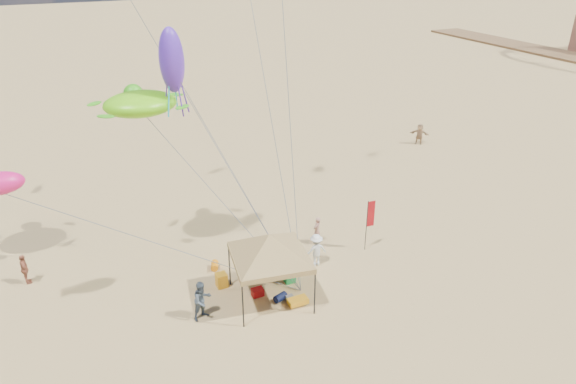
{
  "coord_description": "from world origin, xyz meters",
  "views": [
    {
      "loc": [
        -9.47,
        -17.39,
        14.88
      ],
      "look_at": [
        0.0,
        3.0,
        4.0
      ],
      "focal_mm": 32.46,
      "sensor_mm": 36.0,
      "label": 1
    }
  ],
  "objects_px": {
    "chair_green": "(289,275)",
    "beach_cart": "(298,301)",
    "person_near_b": "(202,300)",
    "canopy_tent": "(270,237)",
    "chair_yellow": "(222,280)",
    "feather_flag": "(370,217)",
    "cooler_red": "(258,292)",
    "person_far_a": "(25,269)",
    "person_far_c": "(419,134)",
    "person_near_a": "(317,230)",
    "cooler_blue": "(293,256)",
    "person_near_c": "(316,250)"
  },
  "relations": [
    {
      "from": "cooler_red",
      "to": "chair_yellow",
      "type": "xyz_separation_m",
      "value": [
        -1.28,
        1.39,
        0.16
      ]
    },
    {
      "from": "canopy_tent",
      "to": "person_far_c",
      "type": "bearing_deg",
      "value": 35.78
    },
    {
      "from": "cooler_blue",
      "to": "cooler_red",
      "type": "bearing_deg",
      "value": -143.53
    },
    {
      "from": "beach_cart",
      "to": "person_near_a",
      "type": "height_order",
      "value": "person_near_a"
    },
    {
      "from": "canopy_tent",
      "to": "cooler_blue",
      "type": "xyz_separation_m",
      "value": [
        2.38,
        2.55,
        -3.1
      ]
    },
    {
      "from": "cooler_red",
      "to": "person_near_b",
      "type": "xyz_separation_m",
      "value": [
        -2.72,
        -0.45,
        0.73
      ]
    },
    {
      "from": "cooler_red",
      "to": "cooler_blue",
      "type": "distance_m",
      "value": 3.54
    },
    {
      "from": "cooler_blue",
      "to": "person_far_c",
      "type": "distance_m",
      "value": 19.93
    },
    {
      "from": "cooler_blue",
      "to": "person_far_a",
      "type": "relative_size",
      "value": 0.35
    },
    {
      "from": "chair_green",
      "to": "person_far_a",
      "type": "relative_size",
      "value": 0.45
    },
    {
      "from": "chair_green",
      "to": "canopy_tent",
      "type": "bearing_deg",
      "value": -147.57
    },
    {
      "from": "feather_flag",
      "to": "cooler_blue",
      "type": "bearing_deg",
      "value": 168.57
    },
    {
      "from": "feather_flag",
      "to": "person_far_a",
      "type": "relative_size",
      "value": 1.87
    },
    {
      "from": "person_near_a",
      "to": "chair_yellow",
      "type": "bearing_deg",
      "value": -15.16
    },
    {
      "from": "feather_flag",
      "to": "person_near_b",
      "type": "height_order",
      "value": "feather_flag"
    },
    {
      "from": "canopy_tent",
      "to": "person_near_a",
      "type": "xyz_separation_m",
      "value": [
        4.21,
        3.47,
        -2.51
      ]
    },
    {
      "from": "canopy_tent",
      "to": "feather_flag",
      "type": "relative_size",
      "value": 2.17
    },
    {
      "from": "canopy_tent",
      "to": "cooler_blue",
      "type": "relative_size",
      "value": 11.74
    },
    {
      "from": "chair_green",
      "to": "beach_cart",
      "type": "relative_size",
      "value": 0.78
    },
    {
      "from": "chair_yellow",
      "to": "person_near_c",
      "type": "bearing_deg",
      "value": -3.13
    },
    {
      "from": "cooler_red",
      "to": "chair_yellow",
      "type": "relative_size",
      "value": 0.77
    },
    {
      "from": "canopy_tent",
      "to": "person_near_b",
      "type": "height_order",
      "value": "canopy_tent"
    },
    {
      "from": "feather_flag",
      "to": "cooler_red",
      "type": "height_order",
      "value": "feather_flag"
    },
    {
      "from": "feather_flag",
      "to": "person_near_c",
      "type": "relative_size",
      "value": 1.66
    },
    {
      "from": "person_near_a",
      "to": "person_near_c",
      "type": "bearing_deg",
      "value": 30.75
    },
    {
      "from": "canopy_tent",
      "to": "person_near_b",
      "type": "xyz_separation_m",
      "value": [
        -3.19,
        -0.0,
        -2.37
      ]
    },
    {
      "from": "canopy_tent",
      "to": "cooler_red",
      "type": "relative_size",
      "value": 11.74
    },
    {
      "from": "person_near_b",
      "to": "cooler_blue",
      "type": "bearing_deg",
      "value": 5.18
    },
    {
      "from": "canopy_tent",
      "to": "chair_green",
      "type": "xyz_separation_m",
      "value": [
        1.34,
        0.85,
        -2.94
      ]
    },
    {
      "from": "beach_cart",
      "to": "canopy_tent",
      "type": "bearing_deg",
      "value": 135.0
    },
    {
      "from": "cooler_red",
      "to": "person_far_c",
      "type": "bearing_deg",
      "value": 34.22
    },
    {
      "from": "person_near_c",
      "to": "beach_cart",
      "type": "bearing_deg",
      "value": 52.32
    },
    {
      "from": "chair_green",
      "to": "person_far_c",
      "type": "height_order",
      "value": "person_far_c"
    },
    {
      "from": "cooler_blue",
      "to": "chair_green",
      "type": "distance_m",
      "value": 2.0
    },
    {
      "from": "canopy_tent",
      "to": "chair_yellow",
      "type": "relative_size",
      "value": 9.05
    },
    {
      "from": "chair_yellow",
      "to": "person_far_c",
      "type": "height_order",
      "value": "person_far_c"
    },
    {
      "from": "canopy_tent",
      "to": "cooler_red",
      "type": "distance_m",
      "value": 3.17
    },
    {
      "from": "canopy_tent",
      "to": "person_far_a",
      "type": "bearing_deg",
      "value": 149.24
    },
    {
      "from": "person_far_a",
      "to": "person_far_c",
      "type": "relative_size",
      "value": 0.94
    },
    {
      "from": "cooler_blue",
      "to": "person_near_c",
      "type": "distance_m",
      "value": 1.44
    },
    {
      "from": "feather_flag",
      "to": "person_far_c",
      "type": "bearing_deg",
      "value": 43.47
    },
    {
      "from": "chair_green",
      "to": "person_near_c",
      "type": "relative_size",
      "value": 0.4
    },
    {
      "from": "person_near_a",
      "to": "person_near_c",
      "type": "relative_size",
      "value": 0.88
    },
    {
      "from": "person_far_c",
      "to": "person_near_b",
      "type": "bearing_deg",
      "value": -100.98
    },
    {
      "from": "cooler_red",
      "to": "chair_green",
      "type": "xyz_separation_m",
      "value": [
        1.81,
        0.4,
        0.16
      ]
    },
    {
      "from": "canopy_tent",
      "to": "chair_yellow",
      "type": "xyz_separation_m",
      "value": [
        -1.75,
        1.84,
        -2.94
      ]
    },
    {
      "from": "beach_cart",
      "to": "person_near_b",
      "type": "height_order",
      "value": "person_near_b"
    },
    {
      "from": "chair_green",
      "to": "person_far_c",
      "type": "distance_m",
      "value": 21.75
    },
    {
      "from": "canopy_tent",
      "to": "feather_flag",
      "type": "bearing_deg",
      "value": 15.31
    },
    {
      "from": "person_near_c",
      "to": "person_far_a",
      "type": "bearing_deg",
      "value": -14.61
    }
  ]
}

